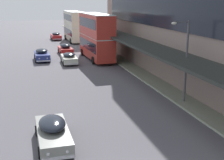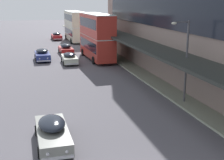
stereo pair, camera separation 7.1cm
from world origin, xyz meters
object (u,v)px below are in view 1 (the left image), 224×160
object	(u,v)px
sedan_far_back	(69,58)
sedan_trailing_near	(70,33)
transit_bus_kerbside_rear	(96,35)
street_lamp	(185,55)
transit_bus_kerbside_front	(74,25)
sedan_lead_near	(53,132)
sedan_second_near	(56,36)
sedan_lead_mid	(42,55)
sedan_trailing_mid	(65,49)

from	to	relation	value
sedan_far_back	sedan_trailing_near	bearing A→B (deg)	81.92
transit_bus_kerbside_rear	street_lamp	size ratio (longest dim) A/B	1.63
street_lamp	transit_bus_kerbside_front	bearing A→B (deg)	93.66
sedan_lead_near	street_lamp	world-z (taller)	street_lamp
transit_bus_kerbside_front	sedan_second_near	bearing A→B (deg)	130.36
transit_bus_kerbside_rear	sedan_trailing_near	xyz separation A→B (m)	(0.31, 28.56, -2.60)
transit_bus_kerbside_rear	street_lamp	world-z (taller)	street_lamp
sedan_trailing_near	sedan_second_near	xyz separation A→B (m)	(-3.58, -5.01, 0.01)
sedan_lead_mid	transit_bus_kerbside_rear	bearing A→B (deg)	-9.05
sedan_far_back	sedan_second_near	bearing A→B (deg)	88.32
sedan_trailing_near	street_lamp	xyz separation A→B (m)	(2.19, -48.74, 3.14)
sedan_trailing_near	street_lamp	distance (m)	48.89
sedan_second_near	street_lamp	distance (m)	44.22
sedan_lead_mid	sedan_second_near	xyz separation A→B (m)	(4.00, 22.39, -0.04)
sedan_far_back	sedan_lead_near	xyz separation A→B (m)	(-4.00, -22.85, 0.01)
street_lamp	sedan_far_back	bearing A→B (deg)	109.67
sedan_lead_mid	sedan_second_near	distance (m)	22.74
sedan_second_near	street_lamp	bearing A→B (deg)	-82.48
sedan_trailing_mid	sedan_trailing_near	xyz separation A→B (m)	(3.86, 22.97, -0.04)
sedan_second_near	street_lamp	world-z (taller)	street_lamp
sedan_lead_near	sedan_lead_mid	bearing A→B (deg)	88.36
sedan_trailing_mid	sedan_lead_mid	xyz separation A→B (m)	(-3.72, -4.43, 0.00)
sedan_trailing_mid	sedan_lead_mid	bearing A→B (deg)	-130.01
sedan_second_near	sedan_lead_near	world-z (taller)	sedan_second_near
sedan_trailing_near	street_lamp	size ratio (longest dim) A/B	0.73
sedan_lead_mid	sedan_lead_near	world-z (taller)	sedan_lead_mid
sedan_lead_mid	sedan_trailing_near	size ratio (longest dim) A/B	1.04
transit_bus_kerbside_rear	sedan_far_back	world-z (taller)	transit_bus_kerbside_rear
sedan_trailing_mid	sedan_lead_mid	distance (m)	5.79
transit_bus_kerbside_front	sedan_trailing_mid	world-z (taller)	transit_bus_kerbside_front
street_lamp	sedan_second_near	bearing A→B (deg)	97.52
transit_bus_kerbside_rear	sedan_far_back	xyz separation A→B (m)	(-4.02, -1.95, -2.61)
sedan_far_back	sedan_trailing_near	xyz separation A→B (m)	(4.33, 30.51, 0.01)
sedan_far_back	street_lamp	distance (m)	19.62
sedan_lead_near	sedan_trailing_mid	bearing A→B (deg)	81.64
sedan_lead_mid	sedan_trailing_mid	bearing A→B (deg)	49.99
sedan_second_near	street_lamp	xyz separation A→B (m)	(5.77, -43.73, 3.14)
sedan_trailing_near	transit_bus_kerbside_front	bearing A→B (deg)	-92.40
transit_bus_kerbside_rear	sedan_second_near	distance (m)	23.91
transit_bus_kerbside_front	sedan_lead_mid	size ratio (longest dim) A/B	2.19
transit_bus_kerbside_rear	sedan_trailing_mid	distance (m)	7.10
transit_bus_kerbside_rear	sedan_lead_near	bearing A→B (deg)	-107.91
sedan_trailing_mid	sedan_lead_near	bearing A→B (deg)	-98.36
sedan_trailing_mid	sedan_second_near	xyz separation A→B (m)	(0.28, 17.95, -0.04)
transit_bus_kerbside_rear	sedan_second_near	size ratio (longest dim) A/B	2.26
sedan_trailing_mid	sedan_lead_near	distance (m)	30.71
sedan_second_near	transit_bus_kerbside_front	bearing A→B (deg)	-49.64
transit_bus_kerbside_front	transit_bus_kerbside_rear	bearing A→B (deg)	-89.83
sedan_lead_mid	sedan_trailing_near	bearing A→B (deg)	74.53
sedan_lead_mid	sedan_trailing_near	world-z (taller)	sedan_lead_mid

